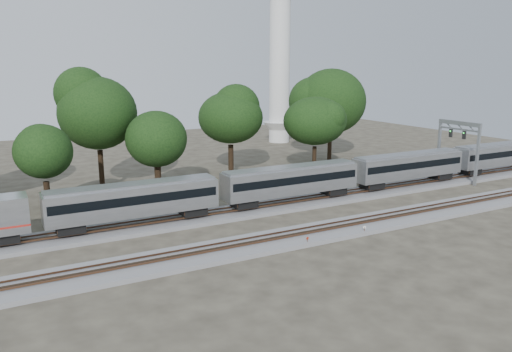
# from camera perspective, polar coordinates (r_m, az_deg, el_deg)

# --- Properties ---
(ground) EXTENTS (160.00, 160.00, 0.00)m
(ground) POSITION_cam_1_polar(r_m,az_deg,el_deg) (49.94, -0.49, -6.32)
(ground) COLOR #383328
(ground) RESTS_ON ground
(track_far) EXTENTS (160.00, 5.00, 0.73)m
(track_far) POSITION_cam_1_polar(r_m,az_deg,el_deg) (55.00, -3.40, -4.33)
(track_far) COLOR slate
(track_far) RESTS_ON ground
(track_near) EXTENTS (160.00, 5.00, 0.73)m
(track_near) POSITION_cam_1_polar(r_m,az_deg,el_deg) (46.56, 1.82, -7.48)
(track_near) COLOR slate
(track_near) RESTS_ON ground
(train) EXTENTS (88.54, 3.05, 4.50)m
(train) POSITION_cam_1_polar(r_m,az_deg,el_deg) (58.17, 4.16, -0.40)
(train) COLOR silver
(train) RESTS_ON ground
(switch_stand_red) EXTENTS (0.27, 0.06, 0.86)m
(switch_stand_red) POSITION_cam_1_polar(r_m,az_deg,el_deg) (46.08, 5.90, -7.30)
(switch_stand_red) COLOR #512D19
(switch_stand_red) RESTS_ON ground
(switch_stand_white) EXTENTS (0.29, 0.13, 0.94)m
(switch_stand_white) POSITION_cam_1_polar(r_m,az_deg,el_deg) (49.76, 12.29, -5.96)
(switch_stand_white) COLOR #512D19
(switch_stand_white) RESTS_ON ground
(switch_lever) EXTENTS (0.51, 0.32, 0.30)m
(switch_lever) POSITION_cam_1_polar(r_m,az_deg,el_deg) (48.97, 9.14, -6.68)
(switch_lever) COLOR #512D19
(switch_lever) RESTS_ON ground
(signal_gantry) EXTENTS (0.59, 7.04, 8.56)m
(signal_gantry) POSITION_cam_1_polar(r_m,az_deg,el_deg) (75.77, 22.12, 4.09)
(signal_gantry) COLOR gray
(signal_gantry) RESTS_ON ground
(tree_2) EXTENTS (7.27, 7.27, 10.25)m
(tree_2) POSITION_cam_1_polar(r_m,az_deg,el_deg) (57.94, -23.13, 2.57)
(tree_2) COLOR black
(tree_2) RESTS_ON ground
(tree_3) EXTENTS (10.41, 10.41, 14.67)m
(tree_3) POSITION_cam_1_polar(r_m,az_deg,el_deg) (66.47, -17.66, 6.84)
(tree_3) COLOR black
(tree_3) RESTS_ON ground
(tree_4) EXTENTS (7.54, 7.54, 10.63)m
(tree_4) POSITION_cam_1_polar(r_m,az_deg,el_deg) (61.82, -11.32, 4.15)
(tree_4) COLOR black
(tree_4) RESTS_ON ground
(tree_5) EXTENTS (8.85, 8.85, 12.48)m
(tree_5) POSITION_cam_1_polar(r_m,az_deg,el_deg) (73.34, -2.94, 6.67)
(tree_5) COLOR black
(tree_5) RESTS_ON ground
(tree_6) EXTENTS (8.33, 8.33, 11.75)m
(tree_6) POSITION_cam_1_polar(r_m,az_deg,el_deg) (73.92, 6.78, 6.25)
(tree_6) COLOR black
(tree_6) RESTS_ON ground
(tree_7) EXTENTS (10.32, 10.32, 14.55)m
(tree_7) POSITION_cam_1_polar(r_m,az_deg,el_deg) (87.02, 8.57, 8.42)
(tree_7) COLOR black
(tree_7) RESTS_ON ground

